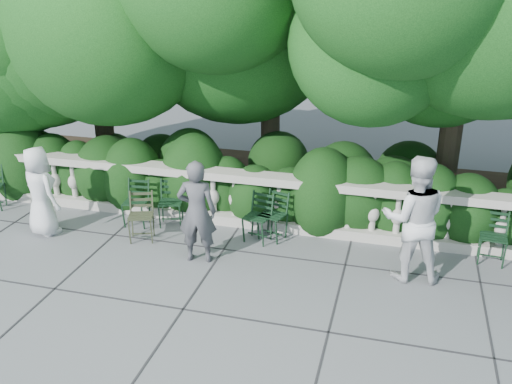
% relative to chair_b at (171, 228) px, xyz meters
% --- Properties ---
extents(ground, '(90.00, 90.00, 0.00)m').
position_rel_chair_b_xyz_m(ground, '(1.66, -1.31, 0.00)').
color(ground, '#52545A').
rests_on(ground, ground).
extents(balustrade, '(12.00, 0.44, 1.00)m').
position_rel_chair_b_xyz_m(balustrade, '(1.66, 0.49, 0.49)').
color(balustrade, '#9E998E').
rests_on(balustrade, ground).
extents(shrub_hedge, '(15.00, 2.60, 1.70)m').
position_rel_chair_b_xyz_m(shrub_hedge, '(1.66, 1.69, 0.00)').
color(shrub_hedge, black).
rests_on(shrub_hedge, ground).
extents(chair_b, '(0.55, 0.57, 0.84)m').
position_rel_chair_b_xyz_m(chair_b, '(0.00, 0.00, 0.00)').
color(chair_b, black).
rests_on(chair_b, ground).
extents(chair_c, '(0.48, 0.52, 0.84)m').
position_rel_chair_b_xyz_m(chair_c, '(-0.62, -0.16, 0.00)').
color(chair_c, black).
rests_on(chair_c, ground).
extents(chair_d, '(0.56, 0.59, 0.84)m').
position_rel_chair_b_xyz_m(chair_d, '(1.80, -0.05, 0.00)').
color(chair_d, black).
rests_on(chair_d, ground).
extents(chair_e, '(0.53, 0.56, 0.84)m').
position_rel_chair_b_xyz_m(chair_e, '(1.59, -0.21, 0.00)').
color(chair_e, black).
rests_on(chair_e, ground).
extents(chair_f, '(0.48, 0.51, 0.84)m').
position_rel_chair_b_xyz_m(chair_f, '(5.34, 0.03, 0.00)').
color(chair_f, black).
rests_on(chair_f, ground).
extents(chair_weathered, '(0.57, 0.60, 0.84)m').
position_rel_chair_b_xyz_m(chair_weathered, '(-0.24, -0.67, 0.00)').
color(chair_weathered, black).
rests_on(chair_weathered, ground).
extents(person_businessman, '(0.90, 0.77, 1.56)m').
position_rel_chair_b_xyz_m(person_businessman, '(-2.04, -0.72, 0.78)').
color(person_businessman, silver).
rests_on(person_businessman, ground).
extents(person_woman_grey, '(0.67, 0.49, 1.67)m').
position_rel_chair_b_xyz_m(person_woman_grey, '(0.88, -0.93, 0.83)').
color(person_woman_grey, '#45454A').
rests_on(person_woman_grey, ground).
extents(person_casual_man, '(1.02, 0.84, 1.92)m').
position_rel_chair_b_xyz_m(person_casual_man, '(4.11, -0.61, 0.96)').
color(person_casual_man, silver).
rests_on(person_casual_man, ground).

